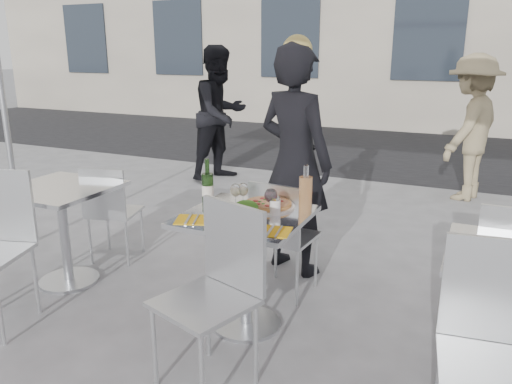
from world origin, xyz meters
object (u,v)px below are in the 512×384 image
at_px(side_chair_rnear, 495,338).
at_px(napkin_right, 274,231).
at_px(pedestrian_a, 220,114).
at_px(wineglass_red_a, 270,196).
at_px(wine_bottle, 208,187).
at_px(carafe, 306,193).
at_px(side_chair_lfar, 110,206).
at_px(side_chair_rfar, 511,262).
at_px(side_table_left, 62,214).
at_px(wineglass_white_b, 243,190).
at_px(napkin_left, 191,219).
at_px(chair_near, 218,280).
at_px(wineglass_white_a, 236,191).
at_px(pedestrian_b, 470,128).
at_px(sugar_shaker, 275,206).
at_px(salad_plate, 246,209).
at_px(main_table, 246,247).
at_px(chair_far, 281,230).
at_px(wineglass_red_b, 272,196).
at_px(pizza_near, 235,220).
at_px(pizza_far, 268,205).
at_px(woman_diner, 295,162).

xyz_separation_m(side_chair_rnear, napkin_right, (-1.12, 0.32, 0.18)).
bearing_deg(pedestrian_a, wineglass_red_a, -128.06).
xyz_separation_m(wine_bottle, carafe, (0.62, 0.10, 0.00)).
height_order(side_chair_lfar, side_chair_rnear, side_chair_rnear).
bearing_deg(side_chair_rfar, side_table_left, 7.55).
distance_m(wineglass_white_b, napkin_left, 0.40).
xyz_separation_m(side_table_left, side_chair_lfar, (0.06, 0.44, -0.06)).
xyz_separation_m(wine_bottle, napkin_left, (0.07, -0.31, -0.11)).
relative_size(chair_near, wineglass_white_a, 6.05).
relative_size(side_table_left, side_chair_rnear, 0.78).
xyz_separation_m(side_chair_rfar, pedestrian_b, (-0.38, 3.19, 0.32)).
xyz_separation_m(pedestrian_b, wineglass_red_a, (-0.97, -3.60, 0.02)).
xyz_separation_m(side_chair_rnear, sugar_shaker, (-1.22, 0.60, 0.23)).
xyz_separation_m(side_chair_lfar, salad_plate, (1.45, -0.45, 0.30)).
relative_size(main_table, chair_far, 0.88).
xyz_separation_m(side_chair_rnear, wineglass_red_b, (-1.25, 0.60, 0.29)).
xyz_separation_m(pizza_near, napkin_right, (0.27, -0.06, -0.01)).
distance_m(main_table, chair_far, 0.46).
bearing_deg(pizza_far, sugar_shaker, -50.18).
distance_m(wineglass_red_a, wineglass_red_b, 0.01).
relative_size(chair_near, wineglass_white_b, 6.05).
xyz_separation_m(side_table_left, wineglass_red_a, (1.63, 0.07, 0.32)).
bearing_deg(side_chair_lfar, side_chair_rnear, 146.35).
bearing_deg(pizza_near, wineglass_red_a, 59.06).
bearing_deg(wineglass_red_a, main_table, -151.85).
relative_size(salad_plate, wineglass_white_b, 1.40).
xyz_separation_m(wineglass_white_a, wineglass_red_a, (0.24, -0.02, 0.00)).
height_order(side_chair_lfar, salad_plate, salad_plate).
xyz_separation_m(pizza_near, wineglass_white_a, (-0.11, 0.23, 0.10)).
relative_size(main_table, pizza_near, 2.23).
relative_size(pedestrian_a, pedestrian_b, 1.06).
bearing_deg(side_chair_lfar, chair_far, 165.86).
distance_m(side_chair_rfar, salad_plate, 1.57).
bearing_deg(side_chair_lfar, woman_diner, -174.81).
distance_m(pedestrian_a, wine_bottle, 3.61).
relative_size(pizza_far, sugar_shaker, 3.16).
height_order(chair_far, side_chair_rfar, side_chair_rfar).
xyz_separation_m(side_table_left, salad_plate, (1.51, -0.00, 0.25)).
relative_size(salad_plate, wine_bottle, 0.75).
bearing_deg(pizza_far, wine_bottle, -165.08).
height_order(pizza_near, wine_bottle, wine_bottle).
distance_m(side_chair_rfar, napkin_left, 1.87).
bearing_deg(side_chair_rfar, wineglass_white_b, 11.31).
height_order(side_chair_lfar, pizza_far, side_chair_lfar).
bearing_deg(side_chair_rnear, pedestrian_b, 86.72).
distance_m(chair_far, pedestrian_b, 3.39).
bearing_deg(side_chair_rnear, wineglass_white_a, 150.47).
bearing_deg(pedestrian_b, pizza_far, 1.19).
relative_size(chair_far, sugar_shaker, 7.96).
bearing_deg(napkin_left, pedestrian_a, 94.80).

